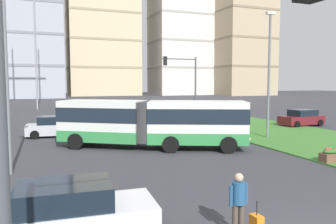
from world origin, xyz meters
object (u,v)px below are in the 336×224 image
car_white_van (69,214)px  traffic_light_near_left (134,92)px  streetlight_left (6,71)px  apartment_tower_centre (102,29)px  articulated_bus (152,122)px  traffic_light_far_right (185,80)px  apartment_tower_westcentre (24,23)px  car_silver_hatch (56,127)px  apartment_tower_east (243,27)px  pedestrian_crossing (239,200)px  streetlight_median (269,70)px  apartment_tower_eastcentre (181,18)px  car_maroon_sedan (302,118)px  flower_planter_2 (331,155)px

car_white_van → traffic_light_near_left: traffic_light_near_left is taller
car_white_van → streetlight_left: 8.90m
streetlight_left → apartment_tower_centre: (21.06, 94.10, 16.61)m
articulated_bus → traffic_light_near_left: size_ratio=1.95×
traffic_light_near_left → traffic_light_far_right: bearing=65.0°
traffic_light_far_right → apartment_tower_westcentre: apartment_tower_westcentre is taller
car_silver_hatch → apartment_tower_east: (62.20, 69.17, 21.56)m
car_silver_hatch → pedestrian_crossing: (3.80, -19.49, 0.25)m
car_silver_hatch → traffic_light_near_left: bearing=-90.6°
traffic_light_near_left → streetlight_median: streetlight_median is taller
car_white_van → pedestrian_crossing: bearing=-16.2°
pedestrian_crossing → traffic_light_far_right: traffic_light_far_right is taller
apartment_tower_east → apartment_tower_eastcentre: bearing=147.5°
pedestrian_crossing → apartment_tower_centre: (14.80, 103.10, 20.26)m
car_silver_hatch → apartment_tower_centre: (18.60, 83.61, 20.51)m
traffic_light_near_left → apartment_tower_westcentre: size_ratio=0.15×
apartment_tower_westcentre → apartment_tower_eastcentre: (49.23, 5.42, 5.82)m
car_white_van → apartment_tower_east: (62.70, 87.41, 21.56)m
traffic_light_near_left → articulated_bus: bearing=71.1°
car_white_van → car_maroon_sedan: 28.07m
traffic_light_far_right → streetlight_left: bearing=-139.9°
car_silver_hatch → flower_planter_2: 19.08m
traffic_light_far_right → flower_planter_2: bearing=-84.7°
traffic_light_far_right → articulated_bus: bearing=-125.9°
pedestrian_crossing → streetlight_median: bearing=49.9°
car_white_van → streetlight_left: streetlight_left is taller
traffic_light_near_left → streetlight_left: size_ratio=0.70×
car_silver_hatch → pedestrian_crossing: 19.86m
traffic_light_near_left → apartment_tower_east: bearing=56.1°
car_silver_hatch → apartment_tower_eastcentre: size_ratio=0.09×
streetlight_median → car_silver_hatch: bearing=156.2°
pedestrian_crossing → traffic_light_near_left: bearing=-133.1°
car_maroon_sedan → streetlight_left: 26.49m
streetlight_median → apartment_tower_centre: 91.62m
car_silver_hatch → streetlight_left: bearing=-103.2°
car_white_van → streetlight_median: bearing=37.6°
apartment_tower_westcentre → car_silver_hatch: bearing=-86.6°
articulated_bus → apartment_tower_westcentre: bearing=96.9°
articulated_bus → apartment_tower_westcentre: apartment_tower_westcentre is taller
car_maroon_sedan → apartment_tower_westcentre: bearing=109.2°
pedestrian_crossing → apartment_tower_centre: apartment_tower_centre is taller
car_maroon_sedan → apartment_tower_centre: apartment_tower_centre is taller
pedestrian_crossing → apartment_tower_centre: size_ratio=0.04×
flower_planter_2 → apartment_tower_east: (49.37, 83.29, 21.89)m
streetlight_median → apartment_tower_east: size_ratio=0.21×
streetlight_left → pedestrian_crossing: bearing=-55.2°
car_white_van → traffic_light_far_right: size_ratio=0.70×
apartment_tower_eastcentre → apartment_tower_east: 20.95m
car_silver_hatch → pedestrian_crossing: bearing=-79.0°
flower_planter_2 → car_silver_hatch: bearing=132.3°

